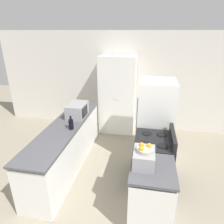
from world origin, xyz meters
TOP-DOWN VIEW (x-y plane):
  - wall_back at (0.00, 3.53)m, footprint 7.00×0.06m
  - counter_left at (-0.83, 1.44)m, footprint 0.60×2.67m
  - counter_right at (0.83, 0.45)m, footprint 0.60×0.70m
  - pantry_cabinet at (-0.09, 3.19)m, footprint 0.92×0.60m
  - stove at (0.85, 1.21)m, footprint 0.66×0.77m
  - refrigerator at (0.87, 2.01)m, footprint 0.71×0.74m
  - microwave at (-0.73, 1.90)m, footprint 0.35×0.53m
  - wine_bottle at (-0.65, 1.32)m, footprint 0.09×0.09m
  - toaster_oven at (0.70, 0.50)m, footprint 0.29×0.38m
  - fruit_bowl at (0.70, 0.50)m, footprint 0.23×0.23m

SIDE VIEW (x-z plane):
  - counter_right at x=0.83m, z-range -0.02..0.89m
  - counter_left at x=-0.83m, z-range -0.02..0.89m
  - stove at x=0.85m, z-range -0.07..1.00m
  - refrigerator at x=0.87m, z-range 0.00..1.72m
  - wine_bottle at x=-0.65m, z-range 0.88..1.14m
  - pantry_cabinet at x=-0.09m, z-range 0.00..2.02m
  - toaster_oven at x=0.70m, z-range 0.91..1.12m
  - microwave at x=-0.73m, z-range 0.91..1.19m
  - fruit_bowl at x=0.70m, z-range 1.11..1.21m
  - wall_back at x=0.00m, z-range 0.00..2.60m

